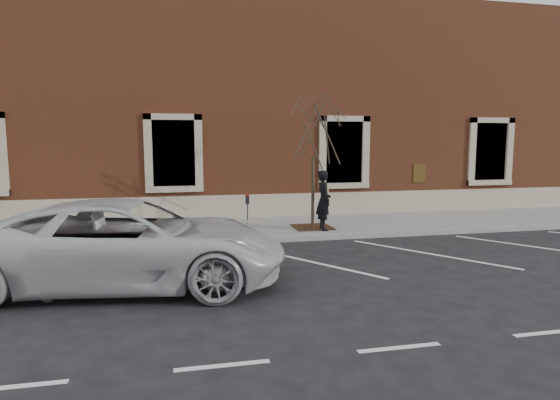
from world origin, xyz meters
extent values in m
plane|color=#28282B|center=(0.00, 0.00, 0.00)|extent=(120.00, 120.00, 0.00)
cube|color=gray|center=(0.00, 1.75, 0.07)|extent=(40.00, 3.50, 0.15)
cube|color=#9E9E99|center=(0.00, -0.05, 0.07)|extent=(40.00, 0.12, 0.15)
cube|color=brown|center=(0.00, 7.75, 4.00)|extent=(40.00, 8.50, 8.00)
cube|color=tan|center=(0.00, 3.53, 0.55)|extent=(40.00, 0.06, 0.80)
cube|color=black|center=(-3.00, 3.65, 2.40)|extent=(1.40, 0.30, 2.20)
cube|color=tan|center=(-3.00, 3.48, 1.20)|extent=(1.90, 0.20, 0.20)
cube|color=black|center=(3.00, 3.65, 2.40)|extent=(1.40, 0.30, 2.20)
cube|color=tan|center=(3.00, 3.48, 1.20)|extent=(1.90, 0.20, 0.20)
cube|color=black|center=(9.00, 3.65, 2.40)|extent=(1.40, 0.30, 2.20)
cube|color=tan|center=(9.00, 3.48, 1.20)|extent=(1.90, 0.20, 0.20)
imported|color=black|center=(1.35, 0.65, 1.05)|extent=(0.43, 0.66, 1.80)
cylinder|color=#595B60|center=(-1.00, 0.31, 0.60)|extent=(0.04, 0.04, 0.90)
cube|color=black|center=(-1.00, 0.31, 1.16)|extent=(0.11, 0.08, 0.23)
cube|color=#A9170B|center=(-1.00, 0.31, 1.31)|extent=(0.10, 0.08, 0.05)
cube|color=white|center=(-1.00, 0.27, 0.55)|extent=(0.04, 0.00, 0.06)
cube|color=#402314|center=(1.14, 1.10, 0.16)|extent=(1.15, 1.15, 0.03)
cylinder|color=#443A29|center=(1.14, 1.10, 1.25)|extent=(0.10, 0.10, 2.20)
imported|color=silver|center=(-3.85, -3.30, 0.84)|extent=(6.37, 3.55, 1.68)
camera|label=1|loc=(-2.88, -12.57, 2.80)|focal=30.00mm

